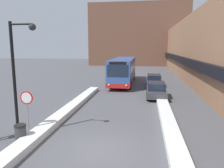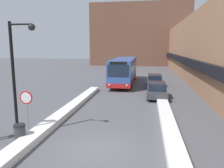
{
  "view_description": "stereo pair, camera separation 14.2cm",
  "coord_description": "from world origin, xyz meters",
  "px_view_note": "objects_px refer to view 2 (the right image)",
  "views": [
    {
      "loc": [
        2.08,
        -9.57,
        4.86
      ],
      "look_at": [
        -0.49,
        7.25,
        1.98
      ],
      "focal_mm": 35.0,
      "sensor_mm": 36.0,
      "label": 1
    },
    {
      "loc": [
        2.22,
        -9.55,
        4.86
      ],
      "look_at": [
        -0.49,
        7.25,
        1.98
      ],
      "focal_mm": 35.0,
      "sensor_mm": 36.0,
      "label": 2
    }
  ],
  "objects_px": {
    "stop_sign": "(26,102)",
    "trash_bin": "(20,133)",
    "street_lamp": "(18,67)",
    "parked_car_front": "(157,90)",
    "parked_car_back": "(155,80)",
    "city_bus": "(124,70)"
  },
  "relations": [
    {
      "from": "parked_car_back",
      "to": "trash_bin",
      "type": "distance_m",
      "value": 19.28
    },
    {
      "from": "parked_car_back",
      "to": "trash_bin",
      "type": "bearing_deg",
      "value": -112.53
    },
    {
      "from": "parked_car_front",
      "to": "parked_car_back",
      "type": "bearing_deg",
      "value": 90.0
    },
    {
      "from": "trash_bin",
      "to": "stop_sign",
      "type": "bearing_deg",
      "value": 104.77
    },
    {
      "from": "street_lamp",
      "to": "trash_bin",
      "type": "height_order",
      "value": "street_lamp"
    },
    {
      "from": "city_bus",
      "to": "parked_car_back",
      "type": "relative_size",
      "value": 2.53
    },
    {
      "from": "parked_car_front",
      "to": "stop_sign",
      "type": "bearing_deg",
      "value": -127.91
    },
    {
      "from": "parked_car_front",
      "to": "trash_bin",
      "type": "xyz_separation_m",
      "value": [
        -7.39,
        -11.4,
        -0.27
      ]
    },
    {
      "from": "parked_car_back",
      "to": "trash_bin",
      "type": "xyz_separation_m",
      "value": [
        -7.39,
        -17.81,
        -0.26
      ]
    },
    {
      "from": "parked_car_back",
      "to": "parked_car_front",
      "type": "bearing_deg",
      "value": -90.0
    },
    {
      "from": "parked_car_front",
      "to": "trash_bin",
      "type": "bearing_deg",
      "value": -122.95
    },
    {
      "from": "city_bus",
      "to": "street_lamp",
      "type": "xyz_separation_m",
      "value": [
        -3.63,
        -18.52,
        2.01
      ]
    },
    {
      "from": "parked_car_front",
      "to": "street_lamp",
      "type": "bearing_deg",
      "value": -125.6
    },
    {
      "from": "parked_car_front",
      "to": "stop_sign",
      "type": "distance_m",
      "value": 12.67
    },
    {
      "from": "stop_sign",
      "to": "trash_bin",
      "type": "relative_size",
      "value": 2.52
    },
    {
      "from": "stop_sign",
      "to": "street_lamp",
      "type": "height_order",
      "value": "street_lamp"
    },
    {
      "from": "city_bus",
      "to": "parked_car_front",
      "type": "distance_m",
      "value": 8.86
    },
    {
      "from": "parked_car_back",
      "to": "street_lamp",
      "type": "distance_m",
      "value": 19.01
    },
    {
      "from": "street_lamp",
      "to": "parked_car_front",
      "type": "bearing_deg",
      "value": 54.4
    },
    {
      "from": "parked_car_front",
      "to": "stop_sign",
      "type": "xyz_separation_m",
      "value": [
        -7.76,
        -9.97,
        0.99
      ]
    },
    {
      "from": "city_bus",
      "to": "stop_sign",
      "type": "height_order",
      "value": "city_bus"
    },
    {
      "from": "trash_bin",
      "to": "street_lamp",
      "type": "bearing_deg",
      "value": 112.36
    }
  ]
}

